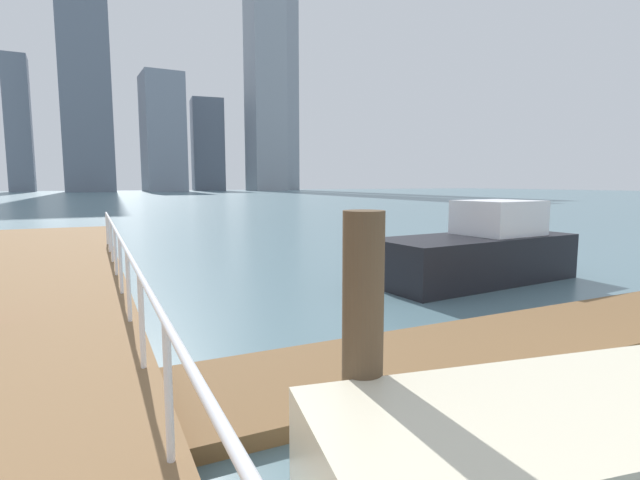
# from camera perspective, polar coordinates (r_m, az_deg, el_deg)

# --- Properties ---
(ground_plane) EXTENTS (300.00, 300.00, 0.00)m
(ground_plane) POSITION_cam_1_polar(r_m,az_deg,el_deg) (15.26, -11.71, -2.47)
(ground_plane) COLOR slate
(floating_dock) EXTENTS (10.95, 2.00, 0.18)m
(floating_dock) POSITION_cam_1_polar(r_m,az_deg,el_deg) (7.79, 22.17, -11.18)
(floating_dock) COLOR brown
(floating_dock) RESTS_ON ground_plane
(boardwalk_railing) EXTENTS (0.06, 25.82, 1.08)m
(boardwalk_railing) POSITION_cam_1_polar(r_m,az_deg,el_deg) (4.60, -19.54, -8.32)
(boardwalk_railing) COLOR white
(boardwalk_railing) RESTS_ON boardwalk
(dock_piling_0) EXTENTS (0.32, 0.32, 2.23)m
(dock_piling_0) POSITION_cam_1_polar(r_m,az_deg,el_deg) (3.80, 5.08, -13.46)
(dock_piling_0) COLOR brown
(dock_piling_0) RESTS_ON ground_plane
(moored_boat_1) EXTENTS (5.43, 2.45, 1.99)m
(moored_boat_1) POSITION_cam_1_polar(r_m,az_deg,el_deg) (12.47, 18.48, -1.31)
(moored_boat_1) COLOR black
(moored_boat_1) RESTS_ON ground_plane
(skyline_tower_1) EXTENTS (6.28, 8.53, 35.88)m
(skyline_tower_1) POSITION_cam_1_polar(r_m,az_deg,el_deg) (154.47, -32.31, 11.56)
(skyline_tower_1) COLOR slate
(skyline_tower_1) RESTS_ON ground_plane
(skyline_tower_2) EXTENTS (12.69, 9.43, 82.58)m
(skyline_tower_2) POSITION_cam_1_polar(r_m,az_deg,el_deg) (149.29, -26.56, 21.23)
(skyline_tower_2) COLOR slate
(skyline_tower_2) RESTS_ON ground_plane
(skyline_tower_3) EXTENTS (11.30, 14.20, 32.68)m
(skyline_tower_3) POSITION_cam_1_polar(r_m,az_deg,el_deg) (145.81, -18.26, 11.98)
(skyline_tower_3) COLOR gray
(skyline_tower_3) RESTS_ON ground_plane
(skyline_tower_4) EXTENTS (10.33, 10.52, 28.35)m
(skyline_tower_4) POSITION_cam_1_polar(r_m,az_deg,el_deg) (157.61, -13.27, 10.93)
(skyline_tower_4) COLOR slate
(skyline_tower_4) RESTS_ON ground_plane
(skyline_tower_5) EXTENTS (10.61, 10.62, 79.68)m
(skyline_tower_5) POSITION_cam_1_polar(r_m,az_deg,el_deg) (154.94, -6.60, 20.77)
(skyline_tower_5) COLOR #8C939E
(skyline_tower_5) RESTS_ON ground_plane
(skyline_tower_6) EXTENTS (7.31, 9.40, 86.71)m
(skyline_tower_6) POSITION_cam_1_polar(r_m,az_deg,el_deg) (171.73, -4.39, 20.61)
(skyline_tower_6) COLOR #8C939E
(skyline_tower_6) RESTS_ON ground_plane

